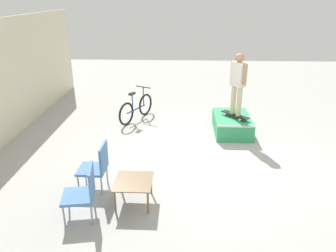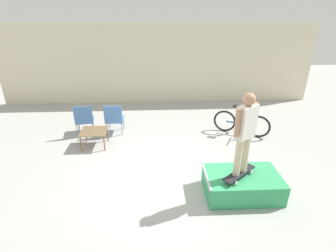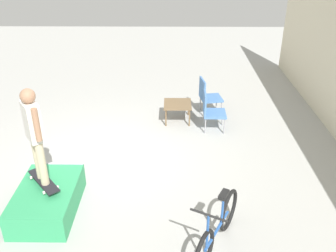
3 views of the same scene
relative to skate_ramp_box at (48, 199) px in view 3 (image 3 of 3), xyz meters
The scene contains 8 objects.
ground_plane 1.78m from the skate_ramp_box, 155.60° to the left, with size 24.00×24.00×0.00m, color #A8A8A3.
skate_ramp_box is the anchor object (origin of this frame).
skateboard_on_ramp 0.33m from the skate_ramp_box, 153.38° to the right, with size 0.78×0.70×0.07m.
person_skater 1.27m from the skate_ramp_box, 153.38° to the right, with size 0.49×0.38×1.62m.
coffee_table 4.05m from the skate_ramp_box, 147.01° to the left, with size 0.71×0.67×0.45m.
patio_chair_left 4.85m from the skate_ramp_box, 142.21° to the left, with size 0.60×0.60×0.93m.
patio_chair_right 4.19m from the skate_ramp_box, 134.83° to the left, with size 0.53×0.53×0.93m.
bicycle 2.85m from the skate_ramp_box, 73.41° to the left, with size 1.51×0.83×0.94m.
Camera 3 is at (6.53, 1.33, 4.20)m, focal length 40.00 mm.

